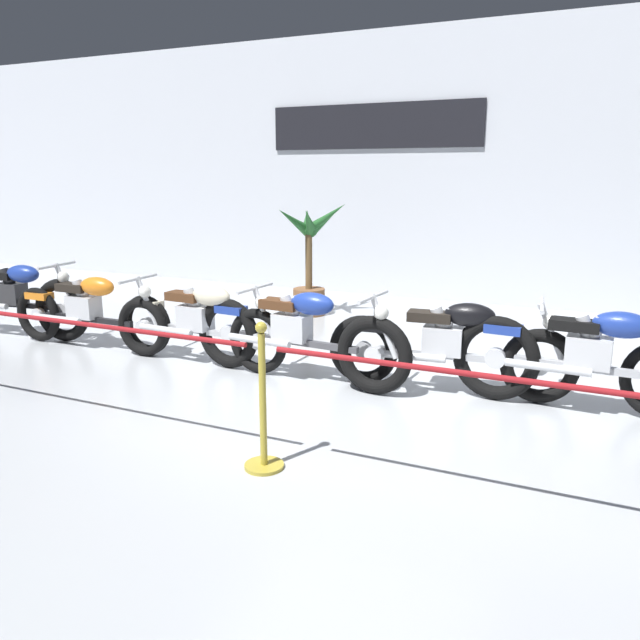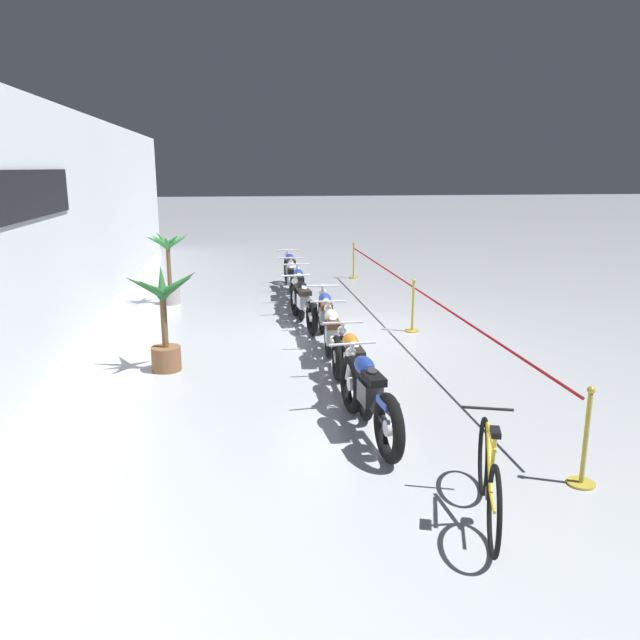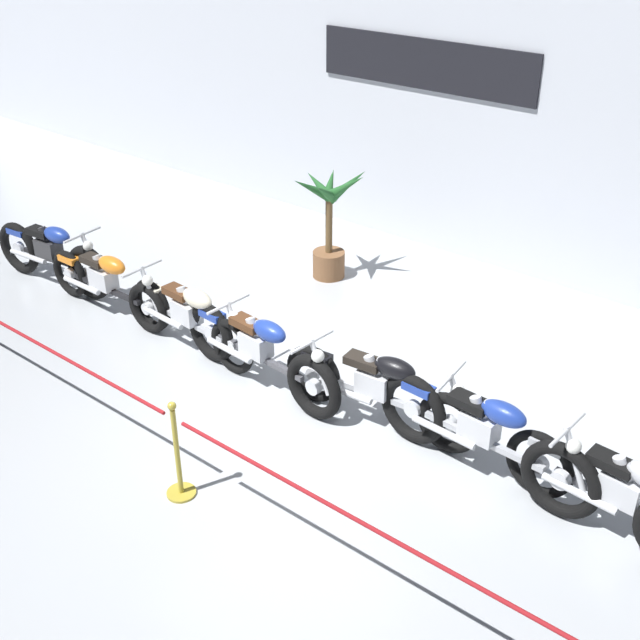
{
  "view_description": "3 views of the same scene",
  "coord_description": "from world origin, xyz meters",
  "px_view_note": "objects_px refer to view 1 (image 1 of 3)",
  "views": [
    {
      "loc": [
        1.95,
        -4.85,
        2.02
      ],
      "look_at": [
        -0.78,
        1.14,
        0.46
      ],
      "focal_mm": 35.0,
      "sensor_mm": 36.0,
      "label": 1
    },
    {
      "loc": [
        -11.56,
        2.08,
        3.13
      ],
      "look_at": [
        -1.37,
        0.67,
        0.61
      ],
      "focal_mm": 35.0,
      "sensor_mm": 36.0,
      "label": 2
    },
    {
      "loc": [
        4.58,
        -5.03,
        5.16
      ],
      "look_at": [
        -0.28,
        1.0,
        0.79
      ],
      "focal_mm": 45.0,
      "sensor_mm": 36.0,
      "label": 3
    }
  ],
  "objects_px": {
    "motorcycle_cream_2": "(200,322)",
    "motorcycle_blue_3": "(297,335)",
    "stanchion_far_left": "(93,341)",
    "stanchion_mid_left": "(263,420)",
    "motorcycle_black_4": "(449,346)",
    "potted_palm_left_of_row": "(310,259)",
    "motorcycle_blue_5": "(595,361)",
    "motorcycle_orange_1": "(88,311)",
    "motorcycle_blue_0": "(15,299)"
  },
  "relations": [
    {
      "from": "motorcycle_blue_3",
      "to": "potted_palm_left_of_row",
      "type": "height_order",
      "value": "potted_palm_left_of_row"
    },
    {
      "from": "motorcycle_black_4",
      "to": "stanchion_far_left",
      "type": "height_order",
      "value": "stanchion_far_left"
    },
    {
      "from": "motorcycle_orange_1",
      "to": "motorcycle_blue_5",
      "type": "distance_m",
      "value": 5.44
    },
    {
      "from": "motorcycle_blue_3",
      "to": "motorcycle_blue_5",
      "type": "height_order",
      "value": "motorcycle_blue_5"
    },
    {
      "from": "motorcycle_blue_0",
      "to": "motorcycle_blue_5",
      "type": "relative_size",
      "value": 0.93
    },
    {
      "from": "motorcycle_black_4",
      "to": "potted_palm_left_of_row",
      "type": "height_order",
      "value": "potted_palm_left_of_row"
    },
    {
      "from": "motorcycle_blue_0",
      "to": "motorcycle_orange_1",
      "type": "relative_size",
      "value": 0.99
    },
    {
      "from": "motorcycle_blue_5",
      "to": "motorcycle_blue_0",
      "type": "bearing_deg",
      "value": -178.9
    },
    {
      "from": "motorcycle_black_4",
      "to": "stanchion_far_left",
      "type": "bearing_deg",
      "value": -138.35
    },
    {
      "from": "motorcycle_orange_1",
      "to": "motorcycle_blue_3",
      "type": "distance_m",
      "value": 2.74
    },
    {
      "from": "motorcycle_blue_5",
      "to": "stanchion_far_left",
      "type": "relative_size",
      "value": 0.2
    },
    {
      "from": "motorcycle_orange_1",
      "to": "motorcycle_blue_5",
      "type": "relative_size",
      "value": 0.94
    },
    {
      "from": "motorcycle_blue_0",
      "to": "stanchion_far_left",
      "type": "height_order",
      "value": "stanchion_far_left"
    },
    {
      "from": "stanchion_far_left",
      "to": "stanchion_mid_left",
      "type": "distance_m",
      "value": 1.55
    },
    {
      "from": "motorcycle_cream_2",
      "to": "potted_palm_left_of_row",
      "type": "height_order",
      "value": "potted_palm_left_of_row"
    },
    {
      "from": "motorcycle_blue_0",
      "to": "motorcycle_blue_5",
      "type": "distance_m",
      "value": 6.69
    },
    {
      "from": "motorcycle_blue_3",
      "to": "motorcycle_blue_0",
      "type": "bearing_deg",
      "value": 178.89
    },
    {
      "from": "motorcycle_black_4",
      "to": "motorcycle_blue_5",
      "type": "relative_size",
      "value": 0.96
    },
    {
      "from": "stanchion_mid_left",
      "to": "motorcycle_black_4",
      "type": "bearing_deg",
      "value": 68.48
    },
    {
      "from": "motorcycle_cream_2",
      "to": "potted_palm_left_of_row",
      "type": "relative_size",
      "value": 1.31
    },
    {
      "from": "motorcycle_orange_1",
      "to": "potted_palm_left_of_row",
      "type": "relative_size",
      "value": 1.36
    },
    {
      "from": "motorcycle_blue_0",
      "to": "potted_palm_left_of_row",
      "type": "xyz_separation_m",
      "value": [
        2.84,
        2.65,
        0.34
      ]
    },
    {
      "from": "stanchion_far_left",
      "to": "motorcycle_blue_0",
      "type": "bearing_deg",
      "value": 148.95
    },
    {
      "from": "motorcycle_blue_5",
      "to": "stanchion_mid_left",
      "type": "distance_m",
      "value": 2.88
    },
    {
      "from": "motorcycle_orange_1",
      "to": "motorcycle_cream_2",
      "type": "height_order",
      "value": "motorcycle_cream_2"
    },
    {
      "from": "motorcycle_orange_1",
      "to": "potted_palm_left_of_row",
      "type": "bearing_deg",
      "value": 59.57
    },
    {
      "from": "motorcycle_blue_3",
      "to": "stanchion_far_left",
      "type": "relative_size",
      "value": 0.2
    },
    {
      "from": "motorcycle_cream_2",
      "to": "motorcycle_black_4",
      "type": "distance_m",
      "value": 2.66
    },
    {
      "from": "stanchion_far_left",
      "to": "motorcycle_orange_1",
      "type": "bearing_deg",
      "value": 135.66
    },
    {
      "from": "motorcycle_orange_1",
      "to": "stanchion_mid_left",
      "type": "bearing_deg",
      "value": -28.48
    },
    {
      "from": "motorcycle_blue_0",
      "to": "stanchion_far_left",
      "type": "distance_m",
      "value": 3.67
    },
    {
      "from": "motorcycle_blue_3",
      "to": "potted_palm_left_of_row",
      "type": "xyz_separation_m",
      "value": [
        -1.16,
        2.72,
        0.35
      ]
    },
    {
      "from": "motorcycle_cream_2",
      "to": "motorcycle_blue_3",
      "type": "xyz_separation_m",
      "value": [
        1.21,
        -0.07,
        0.01
      ]
    },
    {
      "from": "motorcycle_blue_0",
      "to": "potted_palm_left_of_row",
      "type": "relative_size",
      "value": 1.34
    },
    {
      "from": "motorcycle_orange_1",
      "to": "motorcycle_blue_5",
      "type": "bearing_deg",
      "value": 1.9
    },
    {
      "from": "stanchion_mid_left",
      "to": "motorcycle_blue_0",
      "type": "bearing_deg",
      "value": 157.86
    },
    {
      "from": "motorcycle_orange_1",
      "to": "stanchion_mid_left",
      "type": "xyz_separation_m",
      "value": [
        3.38,
        -1.83,
        -0.1
      ]
    },
    {
      "from": "motorcycle_black_4",
      "to": "stanchion_mid_left",
      "type": "height_order",
      "value": "stanchion_mid_left"
    },
    {
      "from": "motorcycle_orange_1",
      "to": "stanchion_mid_left",
      "type": "distance_m",
      "value": 3.85
    },
    {
      "from": "motorcycle_cream_2",
      "to": "stanchion_mid_left",
      "type": "distance_m",
      "value": 2.64
    },
    {
      "from": "motorcycle_blue_3",
      "to": "potted_palm_left_of_row",
      "type": "bearing_deg",
      "value": 112.99
    },
    {
      "from": "motorcycle_orange_1",
      "to": "stanchion_mid_left",
      "type": "relative_size",
      "value": 2.15
    },
    {
      "from": "motorcycle_blue_3",
      "to": "potted_palm_left_of_row",
      "type": "relative_size",
      "value": 1.45
    },
    {
      "from": "motorcycle_blue_0",
      "to": "motorcycle_cream_2",
      "type": "relative_size",
      "value": 1.02
    },
    {
      "from": "motorcycle_blue_5",
      "to": "potted_palm_left_of_row",
      "type": "height_order",
      "value": "potted_palm_left_of_row"
    },
    {
      "from": "stanchion_far_left",
      "to": "stanchion_mid_left",
      "type": "bearing_deg",
      "value": 0.0
    },
    {
      "from": "motorcycle_orange_1",
      "to": "stanchion_mid_left",
      "type": "height_order",
      "value": "stanchion_mid_left"
    },
    {
      "from": "potted_palm_left_of_row",
      "to": "stanchion_mid_left",
      "type": "distance_m",
      "value": 4.9
    },
    {
      "from": "motorcycle_orange_1",
      "to": "motorcycle_blue_3",
      "type": "height_order",
      "value": "motorcycle_blue_3"
    },
    {
      "from": "stanchion_far_left",
      "to": "stanchion_mid_left",
      "type": "height_order",
      "value": "same"
    }
  ]
}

